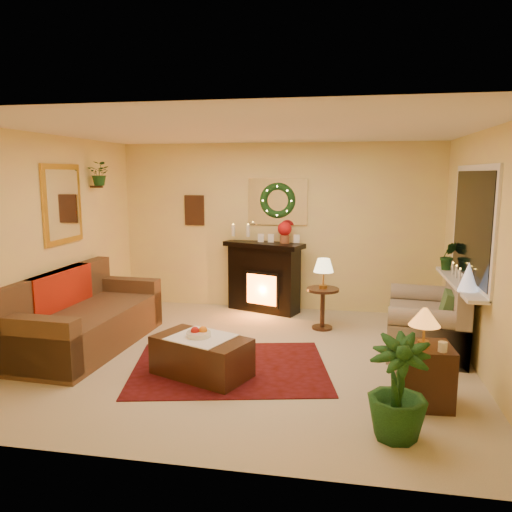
% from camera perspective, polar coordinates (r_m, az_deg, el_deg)
% --- Properties ---
extents(floor, '(5.00, 5.00, 0.00)m').
position_cam_1_polar(floor, '(5.97, -0.62, -11.50)').
color(floor, beige).
rests_on(floor, ground).
extents(ceiling, '(5.00, 5.00, 0.00)m').
position_cam_1_polar(ceiling, '(5.60, -0.67, 14.21)').
color(ceiling, white).
rests_on(ceiling, ground).
extents(wall_back, '(5.00, 5.00, 0.00)m').
position_cam_1_polar(wall_back, '(7.84, 2.51, 3.31)').
color(wall_back, '#EFD88C').
rests_on(wall_back, ground).
extents(wall_front, '(5.00, 5.00, 0.00)m').
position_cam_1_polar(wall_front, '(3.50, -7.72, -4.40)').
color(wall_front, '#EFD88C').
rests_on(wall_front, ground).
extents(wall_left, '(4.50, 4.50, 0.00)m').
position_cam_1_polar(wall_left, '(6.59, -22.52, 1.44)').
color(wall_left, '#EFD88C').
rests_on(wall_left, ground).
extents(wall_right, '(4.50, 4.50, 0.00)m').
position_cam_1_polar(wall_right, '(5.72, 24.76, 0.19)').
color(wall_right, '#EFD88C').
rests_on(wall_right, ground).
extents(area_rug, '(2.41, 2.00, 0.01)m').
position_cam_1_polar(area_rug, '(5.66, -3.01, -12.64)').
color(area_rug, maroon).
rests_on(area_rug, floor).
extents(sofa, '(1.08, 2.25, 0.95)m').
position_cam_1_polar(sofa, '(6.51, -18.67, -6.25)').
color(sofa, brown).
rests_on(sofa, floor).
extents(red_throw, '(0.72, 1.17, 0.02)m').
position_cam_1_polar(red_throw, '(6.67, -18.54, -5.64)').
color(red_throw, red).
rests_on(red_throw, sofa).
extents(fireplace, '(1.16, 0.70, 1.01)m').
position_cam_1_polar(fireplace, '(7.78, 0.91, -2.33)').
color(fireplace, black).
rests_on(fireplace, floor).
extents(poinsettia, '(0.22, 0.22, 0.22)m').
position_cam_1_polar(poinsettia, '(7.63, 3.30, 3.13)').
color(poinsettia, red).
rests_on(poinsettia, fireplace).
extents(mantel_candle_a, '(0.06, 0.06, 0.17)m').
position_cam_1_polar(mantel_candle_a, '(7.76, -2.63, 2.94)').
color(mantel_candle_a, white).
rests_on(mantel_candle_a, fireplace).
extents(mantel_candle_b, '(0.06, 0.06, 0.18)m').
position_cam_1_polar(mantel_candle_b, '(7.70, -0.91, 2.90)').
color(mantel_candle_b, white).
rests_on(mantel_candle_b, fireplace).
extents(mantel_mirror, '(0.92, 0.02, 0.72)m').
position_cam_1_polar(mantel_mirror, '(7.79, 2.51, 6.22)').
color(mantel_mirror, white).
rests_on(mantel_mirror, wall_back).
extents(wreath, '(0.55, 0.11, 0.55)m').
position_cam_1_polar(wreath, '(7.75, 2.47, 6.35)').
color(wreath, '#194719').
rests_on(wreath, wall_back).
extents(wall_art, '(0.32, 0.03, 0.48)m').
position_cam_1_polar(wall_art, '(8.10, -7.05, 5.21)').
color(wall_art, '#381E11').
rests_on(wall_art, wall_back).
extents(gold_mirror, '(0.03, 0.84, 1.00)m').
position_cam_1_polar(gold_mirror, '(6.79, -21.24, 5.55)').
color(gold_mirror, gold).
rests_on(gold_mirror, wall_left).
extents(hanging_plant, '(0.33, 0.28, 0.36)m').
position_cam_1_polar(hanging_plant, '(7.36, -17.35, 7.72)').
color(hanging_plant, '#194719').
rests_on(hanging_plant, wall_left).
extents(loveseat, '(1.03, 1.60, 0.88)m').
position_cam_1_polar(loveseat, '(6.54, 18.84, -6.28)').
color(loveseat, '#B4A395').
rests_on(loveseat, floor).
extents(window_frame, '(0.03, 1.86, 1.36)m').
position_cam_1_polar(window_frame, '(6.22, 23.55, 3.26)').
color(window_frame, white).
rests_on(window_frame, wall_right).
extents(window_glass, '(0.02, 1.70, 1.22)m').
position_cam_1_polar(window_glass, '(6.21, 23.42, 3.27)').
color(window_glass, black).
rests_on(window_glass, wall_right).
extents(window_sill, '(0.22, 1.86, 0.04)m').
position_cam_1_polar(window_sill, '(6.29, 22.22, -2.86)').
color(window_sill, white).
rests_on(window_sill, wall_right).
extents(mini_tree, '(0.21, 0.21, 0.32)m').
position_cam_1_polar(mini_tree, '(5.79, 23.10, -2.21)').
color(mini_tree, white).
rests_on(mini_tree, window_sill).
extents(sill_plant, '(0.26, 0.21, 0.48)m').
position_cam_1_polar(sill_plant, '(6.93, 21.12, 0.09)').
color(sill_plant, '#1A511D').
rests_on(sill_plant, window_sill).
extents(side_table_round, '(0.51, 0.51, 0.57)m').
position_cam_1_polar(side_table_round, '(6.98, 7.61, -5.68)').
color(side_table_round, '#4C2012').
rests_on(side_table_round, floor).
extents(lamp_cream, '(0.27, 0.27, 0.42)m').
position_cam_1_polar(lamp_cream, '(6.85, 7.73, -1.21)').
color(lamp_cream, '#F2E19B').
rests_on(lamp_cream, side_table_round).
extents(end_table_square, '(0.49, 0.49, 0.57)m').
position_cam_1_polar(end_table_square, '(5.01, 18.72, -12.90)').
color(end_table_square, black).
rests_on(end_table_square, floor).
extents(lamp_tiffany, '(0.28, 0.28, 0.42)m').
position_cam_1_polar(lamp_tiffany, '(4.81, 18.66, -7.83)').
color(lamp_tiffany, orange).
rests_on(lamp_tiffany, end_table_square).
extents(coffee_table, '(1.14, 0.89, 0.42)m').
position_cam_1_polar(coffee_table, '(5.43, -6.23, -11.38)').
color(coffee_table, '#431D12').
rests_on(coffee_table, floor).
extents(fruit_bowl, '(0.26, 0.26, 0.06)m').
position_cam_1_polar(fruit_bowl, '(5.36, -6.57, -8.93)').
color(fruit_bowl, silver).
rests_on(fruit_bowl, coffee_table).
extents(floor_palm, '(1.62, 1.62, 2.58)m').
position_cam_1_polar(floor_palm, '(4.29, 15.91, -14.04)').
color(floor_palm, '#185E1E').
rests_on(floor_palm, floor).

